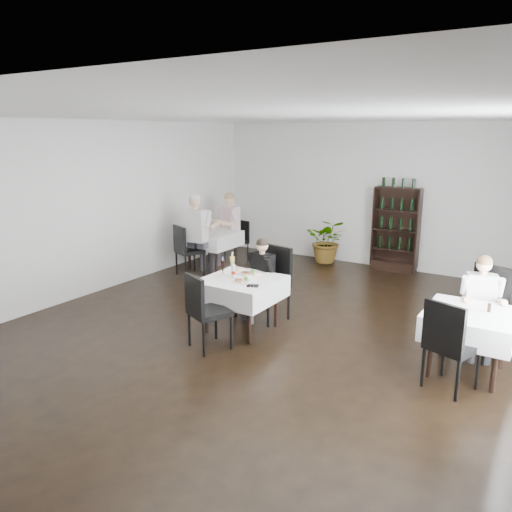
{
  "coord_description": "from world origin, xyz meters",
  "views": [
    {
      "loc": [
        3.48,
        -5.64,
        2.8
      ],
      "look_at": [
        -0.18,
        0.2,
        1.08
      ],
      "focal_mm": 35.0,
      "sensor_mm": 36.0,
      "label": 1
    }
  ],
  "objects_px": {
    "main_table": "(242,289)",
    "diner_main": "(259,273)",
    "potted_tree": "(327,241)",
    "wine_shelf": "(396,230)"
  },
  "relations": [
    {
      "from": "wine_shelf",
      "to": "main_table",
      "type": "relative_size",
      "value": 1.7
    },
    {
      "from": "wine_shelf",
      "to": "main_table",
      "type": "xyz_separation_m",
      "value": [
        -0.9,
        -4.31,
        -0.23
      ]
    },
    {
      "from": "wine_shelf",
      "to": "potted_tree",
      "type": "relative_size",
      "value": 1.79
    },
    {
      "from": "potted_tree",
      "to": "diner_main",
      "type": "relative_size",
      "value": 0.77
    },
    {
      "from": "diner_main",
      "to": "wine_shelf",
      "type": "bearing_deg",
      "value": 76.31
    },
    {
      "from": "wine_shelf",
      "to": "potted_tree",
      "type": "bearing_deg",
      "value": -175.47
    },
    {
      "from": "wine_shelf",
      "to": "potted_tree",
      "type": "height_order",
      "value": "wine_shelf"
    },
    {
      "from": "main_table",
      "to": "potted_tree",
      "type": "xyz_separation_m",
      "value": [
        -0.54,
        4.2,
        -0.13
      ]
    },
    {
      "from": "main_table",
      "to": "diner_main",
      "type": "xyz_separation_m",
      "value": [
        -0.02,
        0.52,
        0.11
      ]
    },
    {
      "from": "wine_shelf",
      "to": "diner_main",
      "type": "distance_m",
      "value": 3.91
    }
  ]
}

